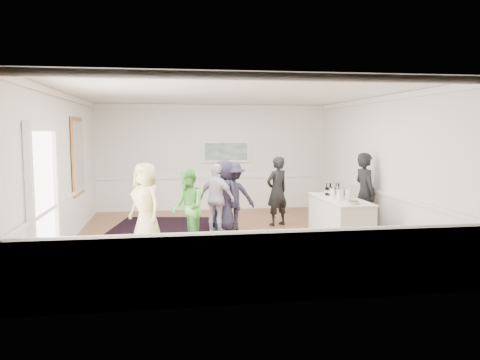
{
  "coord_description": "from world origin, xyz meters",
  "views": [
    {
      "loc": [
        -1.32,
        -10.19,
        2.4
      ],
      "look_at": [
        0.26,
        0.2,
        1.3
      ],
      "focal_mm": 35.0,
      "sensor_mm": 36.0,
      "label": 1
    }
  ],
  "objects": [
    {
      "name": "ice_bucket",
      "position": [
        2.51,
        -0.12,
        1.01
      ],
      "size": [
        0.26,
        0.26,
        0.25
      ],
      "primitive_type": "cylinder",
      "color": "silver",
      "rests_on": "serving_table"
    },
    {
      "name": "mirror",
      "position": [
        -3.45,
        1.3,
        1.8
      ],
      "size": [
        0.05,
        1.25,
        1.85
      ],
      "color": "#BB7637",
      "rests_on": "wall_left"
    },
    {
      "name": "guest_dark_b",
      "position": [
        1.39,
        1.32,
        0.88
      ],
      "size": [
        0.76,
        0.67,
        1.76
      ],
      "primitive_type": "imported",
      "rotation": [
        0.0,
        0.0,
        3.62
      ],
      "color": "black",
      "rests_on": "floor"
    },
    {
      "name": "wall_left",
      "position": [
        -3.5,
        0.0,
        1.6
      ],
      "size": [
        0.02,
        8.0,
        3.2
      ],
      "primitive_type": "cube",
      "color": "white",
      "rests_on": "floor"
    },
    {
      "name": "ceiling",
      "position": [
        0.0,
        0.0,
        3.2
      ],
      "size": [
        7.0,
        8.0,
        0.02
      ],
      "primitive_type": "cube",
      "color": "white",
      "rests_on": "wall_back"
    },
    {
      "name": "guest_tan",
      "position": [
        -1.82,
        -0.41,
        0.88
      ],
      "size": [
        0.97,
        1.02,
        1.75
      ],
      "primitive_type": "imported",
      "rotation": [
        0.0,
        0.0,
        -0.89
      ],
      "color": "#D1C482",
      "rests_on": "floor"
    },
    {
      "name": "area_rug",
      "position": [
        -1.38,
        0.91,
        0.01
      ],
      "size": [
        3.44,
        4.17,
        0.02
      ],
      "primitive_type": "cube",
      "rotation": [
        0.0,
        0.0,
        -0.17
      ],
      "color": "black",
      "rests_on": "floor"
    },
    {
      "name": "nut_bowl",
      "position": [
        2.43,
        -1.12,
        0.94
      ],
      "size": [
        0.29,
        0.29,
        0.08
      ],
      "color": "white",
      "rests_on": "serving_table"
    },
    {
      "name": "guest_dark_a",
      "position": [
        0.19,
        0.95,
        0.83
      ],
      "size": [
        1.12,
        0.7,
        1.66
      ],
      "primitive_type": "imported",
      "rotation": [
        0.0,
        0.0,
        3.06
      ],
      "color": "#232036",
      "rests_on": "floor"
    },
    {
      "name": "floor",
      "position": [
        0.0,
        0.0,
        0.0
      ],
      "size": [
        8.0,
        8.0,
        0.0
      ],
      "primitive_type": "plane",
      "color": "brown",
      "rests_on": "ground"
    },
    {
      "name": "guest_green",
      "position": [
        -0.95,
        -0.52,
        0.81
      ],
      "size": [
        0.78,
        0.91,
        1.62
      ],
      "primitive_type": "imported",
      "rotation": [
        0.0,
        0.0,
        -1.34
      ],
      "color": "#50B347",
      "rests_on": "floor"
    },
    {
      "name": "wine_bottles",
      "position": [
        2.48,
        0.21,
        1.05
      ],
      "size": [
        0.35,
        0.21,
        0.31
      ],
      "color": "black",
      "rests_on": "serving_table"
    },
    {
      "name": "wall_right",
      "position": [
        3.5,
        0.0,
        1.6
      ],
      "size": [
        0.02,
        8.0,
        3.2
      ],
      "primitive_type": "cube",
      "color": "white",
      "rests_on": "floor"
    },
    {
      "name": "serving_table",
      "position": [
        2.46,
        -0.29,
        0.45
      ],
      "size": [
        0.84,
        2.21,
        0.9
      ],
      "color": "silver",
      "rests_on": "floor"
    },
    {
      "name": "guest_lilac",
      "position": [
        -0.22,
        0.64,
        0.82
      ],
      "size": [
        0.98,
        0.95,
        1.65
      ],
      "primitive_type": "imported",
      "rotation": [
        0.0,
        0.0,
        2.39
      ],
      "color": "silver",
      "rests_on": "floor"
    },
    {
      "name": "wall_back",
      "position": [
        0.0,
        4.0,
        1.6
      ],
      "size": [
        7.0,
        0.02,
        3.2
      ],
      "primitive_type": "cube",
      "color": "white",
      "rests_on": "floor"
    },
    {
      "name": "juice_pitchers",
      "position": [
        2.38,
        -0.47,
        1.02
      ],
      "size": [
        0.38,
        0.37,
        0.24
      ],
      "color": "#60AC3D",
      "rests_on": "serving_table"
    },
    {
      "name": "wall_front",
      "position": [
        0.0,
        -4.0,
        1.6
      ],
      "size": [
        7.0,
        0.02,
        3.2
      ],
      "primitive_type": "cube",
      "color": "white",
      "rests_on": "floor"
    },
    {
      "name": "wainscoting",
      "position": [
        0.0,
        0.0,
        0.5
      ],
      "size": [
        7.0,
        8.0,
        1.0
      ],
      "primitive_type": null,
      "color": "white",
      "rests_on": "floor"
    },
    {
      "name": "bartender",
      "position": [
        3.2,
        0.07,
        0.95
      ],
      "size": [
        0.53,
        0.74,
        1.9
      ],
      "primitive_type": "imported",
      "rotation": [
        0.0,
        0.0,
        1.69
      ],
      "color": "black",
      "rests_on": "floor"
    },
    {
      "name": "doorway",
      "position": [
        -3.45,
        -1.9,
        1.42
      ],
      "size": [
        0.1,
        1.78,
        2.56
      ],
      "color": "white",
      "rests_on": "wall_left"
    },
    {
      "name": "guest_navy",
      "position": [
        -0.03,
        0.83,
        0.86
      ],
      "size": [
        0.96,
        0.99,
        1.71
      ],
      "primitive_type": "imported",
      "rotation": [
        0.0,
        0.0,
        2.29
      ],
      "color": "#232036",
      "rests_on": "floor"
    },
    {
      "name": "landscape_painting",
      "position": [
        0.4,
        3.95,
        1.78
      ],
      "size": [
        1.44,
        0.06,
        0.66
      ],
      "color": "white",
      "rests_on": "wall_back"
    }
  ]
}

